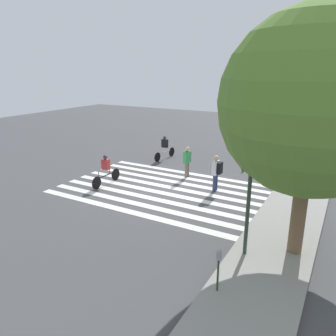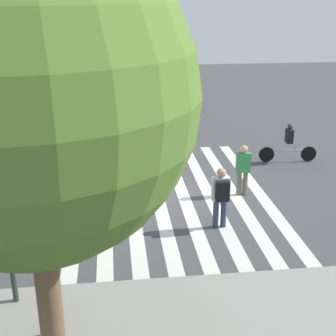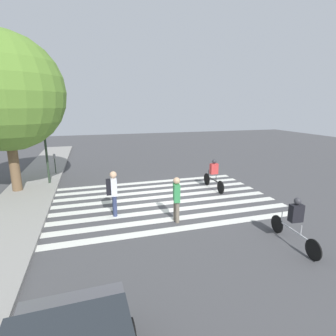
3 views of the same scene
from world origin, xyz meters
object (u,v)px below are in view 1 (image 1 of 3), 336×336
object	(u,v)px
pedestrian_adult_tall_backpack	(217,170)
cyclist_far_lane	(165,146)
cyclist_near_curb	(106,169)
pedestrian_adult_blue_shirt	(187,160)
car_parked_silver_sedan	(275,148)
traffic_light	(246,171)
parking_meter	(219,261)
street_tree	(313,104)

from	to	relation	value
pedestrian_adult_tall_backpack	cyclist_far_lane	distance (m)	6.56
cyclist_near_curb	cyclist_far_lane	world-z (taller)	cyclist_near_curb
pedestrian_adult_blue_shirt	car_parked_silver_sedan	bearing A→B (deg)	-17.06
traffic_light	parking_meter	bearing A→B (deg)	0.87
traffic_light	pedestrian_adult_tall_backpack	size ratio (longest dim) A/B	2.29
pedestrian_adult_blue_shirt	street_tree	bearing A→B (deg)	-118.58
cyclist_near_curb	car_parked_silver_sedan	size ratio (longest dim) A/B	0.49
traffic_light	pedestrian_adult_tall_backpack	world-z (taller)	traffic_light
pedestrian_adult_tall_backpack	cyclist_near_curb	size ratio (longest dim) A/B	0.82
cyclist_far_lane	car_parked_silver_sedan	distance (m)	7.39
cyclist_near_curb	car_parked_silver_sedan	world-z (taller)	cyclist_near_curb
cyclist_far_lane	car_parked_silver_sedan	bearing A→B (deg)	124.27
pedestrian_adult_blue_shirt	car_parked_silver_sedan	distance (m)	7.25
pedestrian_adult_blue_shirt	cyclist_far_lane	distance (m)	4.03
cyclist_near_curb	parking_meter	bearing A→B (deg)	55.90
parking_meter	pedestrian_adult_blue_shirt	xyz separation A→B (m)	(-8.63, -5.16, -0.05)
parking_meter	cyclist_far_lane	xyz separation A→B (m)	(-11.33, -8.15, -0.18)
cyclist_far_lane	car_parked_silver_sedan	world-z (taller)	cyclist_far_lane
pedestrian_adult_blue_shirt	car_parked_silver_sedan	xyz separation A→B (m)	(-6.38, 3.42, -0.26)
parking_meter	cyclist_far_lane	bearing A→B (deg)	-144.28
cyclist_far_lane	street_tree	bearing A→B (deg)	53.95
parking_meter	cyclist_near_curb	distance (m)	9.91
traffic_light	parking_meter	xyz separation A→B (m)	(2.18, 0.03, -1.89)
traffic_light	car_parked_silver_sedan	world-z (taller)	traffic_light
street_tree	pedestrian_adult_blue_shirt	distance (m)	9.47
pedestrian_adult_tall_backpack	cyclist_far_lane	world-z (taller)	pedestrian_adult_tall_backpack
street_tree	car_parked_silver_sedan	size ratio (longest dim) A/B	1.68
cyclist_far_lane	car_parked_silver_sedan	size ratio (longest dim) A/B	0.51
pedestrian_adult_blue_shirt	cyclist_far_lane	size ratio (longest dim) A/B	0.75
cyclist_far_lane	pedestrian_adult_tall_backpack	bearing A→B (deg)	57.21
street_tree	car_parked_silver_sedan	xyz separation A→B (m)	(-11.89, -3.21, -4.17)
parking_meter	pedestrian_adult_tall_backpack	distance (m)	7.93
traffic_light	cyclist_near_curb	bearing A→B (deg)	-111.41
traffic_light	car_parked_silver_sedan	bearing A→B (deg)	-172.44
pedestrian_adult_tall_backpack	cyclist_near_curb	bearing A→B (deg)	111.85
parking_meter	pedestrian_adult_tall_backpack	world-z (taller)	pedestrian_adult_tall_backpack
traffic_light	cyclist_far_lane	bearing A→B (deg)	-138.43
street_tree	pedestrian_adult_blue_shirt	size ratio (longest dim) A/B	4.38
street_tree	pedestrian_adult_tall_backpack	bearing A→B (deg)	-133.96
street_tree	cyclist_far_lane	world-z (taller)	street_tree
car_parked_silver_sedan	street_tree	bearing A→B (deg)	13.79
parking_meter	pedestrian_adult_tall_backpack	bearing A→B (deg)	-158.32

